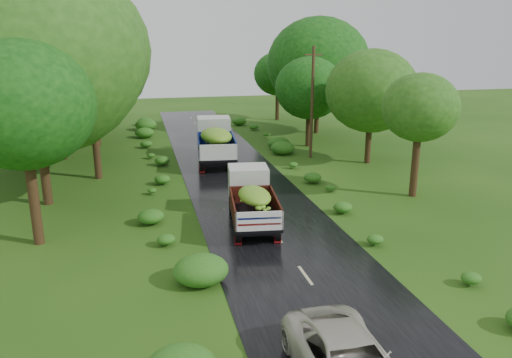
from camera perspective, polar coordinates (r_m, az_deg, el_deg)
name	(u,v)px	position (r m, az deg, el deg)	size (l,w,h in m)	color
ground	(305,276)	(19.52, 5.66, -10.94)	(120.00, 120.00, 0.00)	#1D450E
road	(271,229)	(23.88, 1.77, -5.68)	(6.50, 80.00, 0.02)	black
road_lines	(266,221)	(24.77, 1.16, -4.83)	(0.12, 69.60, 0.00)	#BFB78C
truck_near	(252,197)	(24.10, -0.50, -2.02)	(2.71, 5.97, 2.42)	black
truck_far	(215,139)	(36.29, -4.68, 4.55)	(3.22, 7.26, 2.96)	black
utility_pole	(312,102)	(37.30, 6.43, 8.77)	(1.43, 0.32, 8.20)	#382616
trees_left	(65,62)	(38.76, -20.95, 12.39)	(7.32, 34.41, 10.17)	black
trees_right	(326,78)	(43.02, 7.95, 11.33)	(6.61, 31.28, 8.36)	black
shrubs	(235,173)	(32.10, -2.41, 0.65)	(11.90, 44.00, 0.70)	#235815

